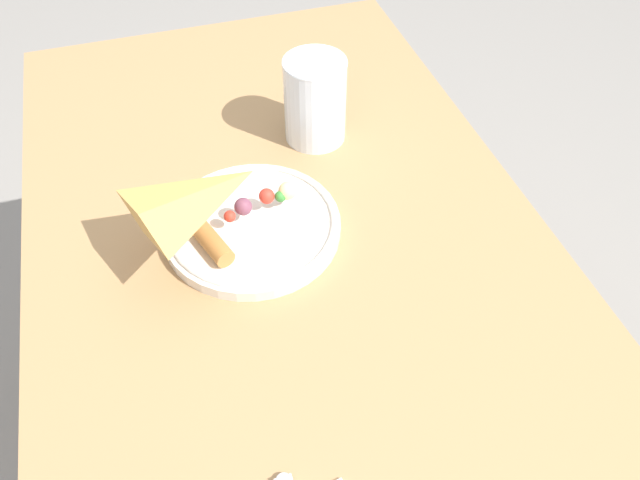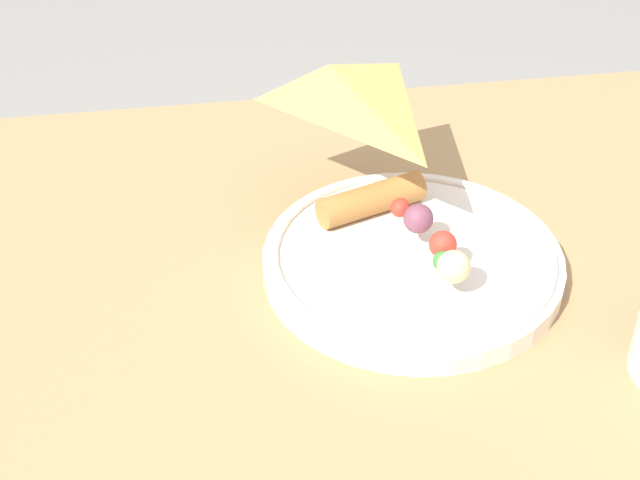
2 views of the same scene
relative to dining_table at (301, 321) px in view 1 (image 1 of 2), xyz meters
The scene contains 3 objects.
dining_table is the anchor object (origin of this frame).
plate_pizza 0.16m from the dining_table, 29.62° to the left, with size 0.22×0.22×0.05m.
milk_glass 0.31m from the dining_table, 21.44° to the right, with size 0.09×0.09×0.13m.
Camera 1 is at (-0.47, 0.12, 1.33)m, focal length 35.00 mm.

